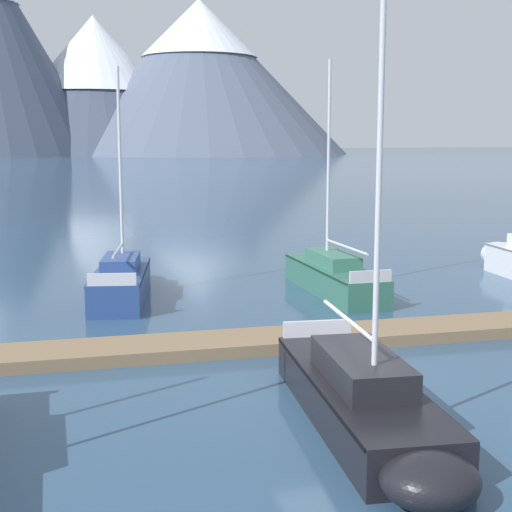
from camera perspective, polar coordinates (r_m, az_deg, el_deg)
The scene contains 7 objects.
ground_plane at distance 15.55m, azimuth 7.14°, elevation -10.62°, with size 700.00×700.00×0.00m, color #2D4C6B.
mountain_shoulder_ridge at distance 248.02m, azimuth -12.19°, elevation 12.93°, with size 69.96×69.96×43.15m.
mountain_east_summit at distance 247.75m, azimuth -4.31°, elevation 13.61°, with size 94.84×94.84×48.85m.
dock at distance 19.02m, azimuth 1.92°, elevation -6.43°, with size 27.69×3.84×0.30m.
sailboat_mid_dock_port at distance 25.08m, azimuth -10.12°, elevation -1.71°, with size 2.99×6.74×7.45m.
sailboat_mid_dock_starboard at distance 13.77m, azimuth 8.32°, elevation -10.85°, with size 2.63×7.24×7.65m.
sailboat_far_berth at distance 25.74m, azimuth 5.64°, elevation -1.38°, with size 1.83×6.98×7.78m.
Camera 1 is at (-6.40, -13.18, 5.20)m, focal length 52.49 mm.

